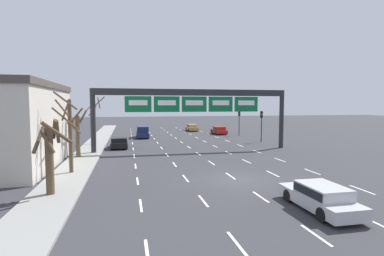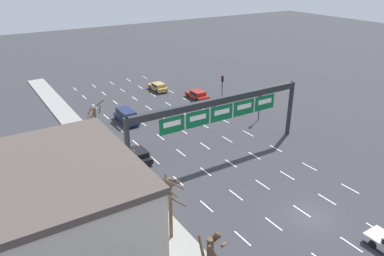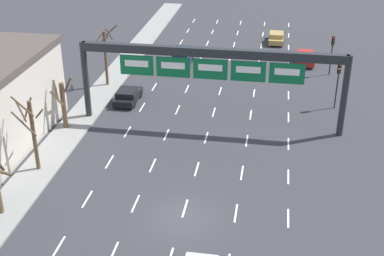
% 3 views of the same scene
% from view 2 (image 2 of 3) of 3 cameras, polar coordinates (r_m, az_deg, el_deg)
% --- Properties ---
extents(ground_plane, '(220.00, 220.00, 0.00)m').
position_cam_2_polar(ground_plane, '(34.14, 17.62, -12.81)').
color(ground_plane, '#333338').
extents(lane_dashes, '(13.32, 67.00, 0.01)m').
position_cam_2_polar(lane_dashes, '(42.37, 3.89, -4.00)').
color(lane_dashes, white).
rests_on(lane_dashes, ground_plane).
extents(sign_gantry, '(21.92, 0.70, 6.83)m').
position_cam_2_polar(sign_gantry, '(39.92, 4.32, 2.89)').
color(sign_gantry, '#232628').
rests_on(sign_gantry, ground_plane).
extents(building_near, '(14.11, 13.67, 6.94)m').
position_cam_2_polar(building_near, '(29.34, -22.48, -11.92)').
color(building_near, beige).
rests_on(building_near, ground_plane).
extents(car_gold, '(1.82, 4.15, 1.32)m').
position_cam_2_polar(car_gold, '(63.61, -5.20, 6.31)').
color(car_gold, '#A88947').
rests_on(car_gold, ground_plane).
extents(car_red, '(1.91, 4.34, 1.33)m').
position_cam_2_polar(car_red, '(59.38, 0.82, 5.13)').
color(car_red, maroon).
rests_on(car_red, ground_plane).
extents(car_black, '(1.93, 4.01, 1.27)m').
position_cam_2_polar(car_black, '(41.12, -8.28, -4.06)').
color(car_black, black).
rests_on(car_black, ground_plane).
extents(suv_navy, '(1.86, 4.83, 1.80)m').
position_cam_2_polar(suv_navy, '(51.07, -10.00, 1.90)').
color(suv_navy, '#19234C').
rests_on(suv_navy, ground_plane).
extents(traffic_light_near_gantry, '(0.30, 0.35, 4.24)m').
position_cam_2_polar(traffic_light_near_gantry, '(51.18, 10.33, 4.38)').
color(traffic_light_near_gantry, black).
rests_on(traffic_light_near_gantry, ground_plane).
extents(traffic_light_mid_block, '(0.30, 0.35, 4.16)m').
position_cam_2_polar(traffic_light_mid_block, '(57.51, 4.66, 6.80)').
color(traffic_light_mid_block, black).
rests_on(traffic_light_mid_block, ground_plane).
extents(tree_bare_closest, '(2.03, 2.05, 5.93)m').
position_cam_2_polar(tree_bare_closest, '(28.50, -3.29, -11.43)').
color(tree_bare_closest, brown).
rests_on(tree_bare_closest, sidewalk_left).
extents(tree_bare_second, '(1.85, 1.87, 4.52)m').
position_cam_2_polar(tree_bare_second, '(34.03, -9.69, -7.16)').
color(tree_bare_second, brown).
rests_on(tree_bare_second, sidewalk_left).
extents(tree_bare_furthest, '(2.24, 2.02, 6.04)m').
position_cam_2_polar(tree_bare_furthest, '(42.19, -14.41, 0.20)').
color(tree_bare_furthest, brown).
rests_on(tree_bare_furthest, sidewalk_left).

